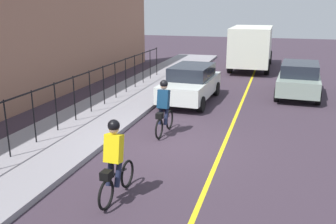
{
  "coord_description": "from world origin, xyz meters",
  "views": [
    {
      "loc": [
        -10.31,
        -2.99,
        4.14
      ],
      "look_at": [
        0.11,
        0.09,
        1.0
      ],
      "focal_mm": 39.95,
      "sensor_mm": 36.0,
      "label": 1
    }
  ],
  "objects_px": {
    "cyclist_lead": "(164,108)",
    "patrol_sedan": "(299,79)",
    "cyclist_follow": "(115,161)",
    "box_truck_background": "(252,46)",
    "parked_sedan_rear": "(191,83)"
  },
  "relations": [
    {
      "from": "cyclist_lead",
      "to": "patrol_sedan",
      "type": "height_order",
      "value": "cyclist_lead"
    },
    {
      "from": "cyclist_follow",
      "to": "box_truck_background",
      "type": "distance_m",
      "value": 18.51
    },
    {
      "from": "parked_sedan_rear",
      "to": "patrol_sedan",
      "type": "bearing_deg",
      "value": 120.06
    },
    {
      "from": "patrol_sedan",
      "to": "cyclist_follow",
      "type": "bearing_deg",
      "value": 162.91
    },
    {
      "from": "cyclist_lead",
      "to": "patrol_sedan",
      "type": "distance_m",
      "value": 8.26
    },
    {
      "from": "cyclist_lead",
      "to": "cyclist_follow",
      "type": "height_order",
      "value": "same"
    },
    {
      "from": "box_truck_background",
      "to": "cyclist_follow",
      "type": "bearing_deg",
      "value": 175.43
    },
    {
      "from": "patrol_sedan",
      "to": "parked_sedan_rear",
      "type": "relative_size",
      "value": 1.01
    },
    {
      "from": "cyclist_lead",
      "to": "cyclist_follow",
      "type": "bearing_deg",
      "value": -174.59
    },
    {
      "from": "cyclist_follow",
      "to": "cyclist_lead",
      "type": "bearing_deg",
      "value": 5.41
    },
    {
      "from": "cyclist_follow",
      "to": "patrol_sedan",
      "type": "bearing_deg",
      "value": -18.1
    },
    {
      "from": "cyclist_lead",
      "to": "cyclist_follow",
      "type": "distance_m",
      "value": 4.39
    },
    {
      "from": "cyclist_follow",
      "to": "box_truck_background",
      "type": "bearing_deg",
      "value": -2.34
    },
    {
      "from": "cyclist_lead",
      "to": "box_truck_background",
      "type": "bearing_deg",
      "value": -4.74
    },
    {
      "from": "parked_sedan_rear",
      "to": "box_truck_background",
      "type": "bearing_deg",
      "value": 171.18
    }
  ]
}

